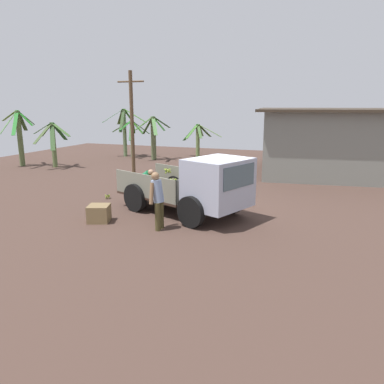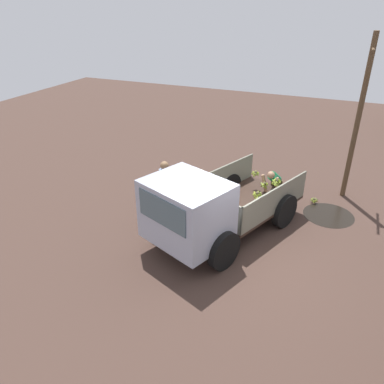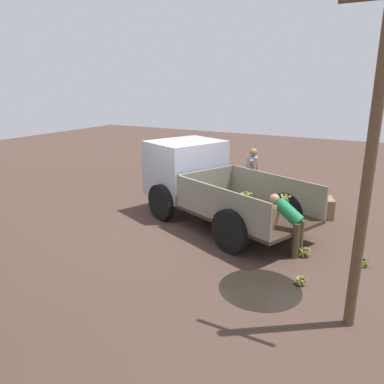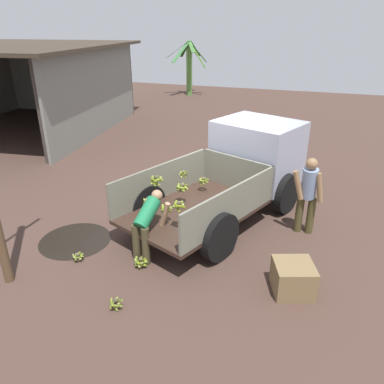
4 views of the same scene
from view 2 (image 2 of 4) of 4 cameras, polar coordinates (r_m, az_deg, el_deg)
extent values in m
plane|color=#45312A|center=(9.73, 5.67, -9.19)|extent=(36.00, 36.00, 0.00)
cylinder|color=black|center=(11.94, 20.08, -3.33)|extent=(1.48, 1.48, 0.01)
cube|color=#37261D|center=(10.92, 8.21, -1.63)|extent=(3.51, 2.93, 0.08)
cube|color=gray|center=(10.26, 12.60, -1.32)|extent=(2.80, 1.16, 0.79)
cube|color=gray|center=(11.23, 4.50, 1.96)|extent=(2.80, 1.16, 0.79)
cube|color=gray|center=(9.69, 3.09, -2.44)|extent=(0.77, 1.83, 0.79)
cube|color=#A5ABBF|center=(8.97, -0.80, -2.93)|extent=(2.15, 2.35, 1.53)
cube|color=#4C606B|center=(8.36, -4.65, -3.06)|extent=(0.60, 1.43, 0.67)
cylinder|color=black|center=(8.97, 4.90, -8.90)|extent=(0.98, 0.56, 0.97)
cylinder|color=black|center=(10.14, -3.86, -4.13)|extent=(0.98, 0.56, 0.97)
cylinder|color=black|center=(10.80, 13.91, -2.80)|extent=(0.98, 0.56, 0.97)
cylinder|color=black|center=(11.79, 5.63, 0.63)|extent=(0.98, 0.56, 0.97)
sphere|color=brown|center=(11.43, 9.67, 3.02)|extent=(0.08, 0.08, 0.08)
cylinder|color=#91A138|center=(11.43, 9.35, 2.71)|extent=(0.17, 0.13, 0.15)
cylinder|color=olive|center=(11.38, 9.70, 2.68)|extent=(0.11, 0.19, 0.11)
cylinder|color=olive|center=(11.43, 10.02, 2.77)|extent=(0.19, 0.05, 0.11)
cylinder|color=olive|center=(11.50, 9.77, 2.75)|extent=(0.09, 0.15, 0.17)
cylinder|color=olive|center=(11.50, 9.44, 2.96)|extent=(0.17, 0.16, 0.12)
sphere|color=#48412F|center=(10.64, 12.81, 1.70)|extent=(0.08, 0.08, 0.08)
cylinder|color=olive|center=(10.63, 12.38, 1.38)|extent=(0.19, 0.16, 0.14)
cylinder|color=#9BA842|center=(10.61, 12.60, 1.21)|extent=(0.09, 0.19, 0.17)
cylinder|color=olive|center=(10.63, 12.96, 1.16)|extent=(0.16, 0.15, 0.19)
cylinder|color=olive|center=(10.68, 13.18, 1.34)|extent=(0.20, 0.09, 0.16)
cylinder|color=olive|center=(10.72, 12.99, 1.40)|extent=(0.13, 0.18, 0.19)
cylinder|color=olive|center=(10.73, 12.72, 1.46)|extent=(0.10, 0.18, 0.19)
cylinder|color=#8CA52D|center=(10.69, 12.37, 1.61)|extent=(0.22, 0.10, 0.12)
sphere|color=brown|center=(9.90, 7.49, -2.50)|extent=(0.08, 0.08, 0.08)
cylinder|color=olive|center=(9.98, 7.69, -2.62)|extent=(0.09, 0.18, 0.13)
cylinder|color=olive|center=(9.99, 7.36, -2.49)|extent=(0.13, 0.18, 0.10)
cylinder|color=olive|center=(9.95, 7.09, -2.72)|extent=(0.17, 0.04, 0.13)
cylinder|color=olive|center=(9.88, 7.11, -2.81)|extent=(0.14, 0.17, 0.10)
cylinder|color=olive|center=(9.90, 7.46, -3.02)|extent=(0.08, 0.15, 0.17)
cylinder|color=olive|center=(9.89, 7.77, -2.92)|extent=(0.17, 0.11, 0.13)
cylinder|color=#93A22E|center=(9.95, 7.77, -2.86)|extent=(0.15, 0.09, 0.16)
sphere|color=brown|center=(11.28, 11.01, 1.31)|extent=(0.08, 0.08, 0.08)
cylinder|color=#98AD2E|center=(11.36, 11.07, 1.11)|extent=(0.07, 0.16, 0.16)
cylinder|color=olive|center=(11.34, 10.76, 1.16)|extent=(0.17, 0.13, 0.14)
cylinder|color=#94A845|center=(11.27, 10.70, 1.03)|extent=(0.16, 0.16, 0.13)
cylinder|color=#8CA62D|center=(11.27, 11.03, 0.87)|extent=(0.11, 0.15, 0.17)
cylinder|color=olive|center=(11.31, 11.36, 1.12)|extent=(0.19, 0.11, 0.11)
sphere|color=#463F2D|center=(11.27, 12.87, 1.88)|extent=(0.07, 0.07, 0.07)
cylinder|color=olive|center=(11.24, 12.84, 1.55)|extent=(0.06, 0.14, 0.11)
cylinder|color=olive|center=(11.27, 13.11, 1.62)|extent=(0.14, 0.05, 0.11)
cylinder|color=olive|center=(11.30, 13.13, 1.77)|extent=(0.14, 0.12, 0.08)
cylinder|color=#8EA728|center=(11.33, 12.82, 1.80)|extent=(0.07, 0.14, 0.10)
cylinder|color=olive|center=(11.30, 12.63, 1.70)|extent=(0.13, 0.06, 0.12)
cylinder|color=olive|center=(11.25, 12.62, 1.64)|extent=(0.12, 0.12, 0.10)
sphere|color=brown|center=(9.98, 10.17, -0.89)|extent=(0.06, 0.06, 0.06)
cylinder|color=olive|center=(10.02, 9.84, -1.10)|extent=(0.14, 0.03, 0.12)
cylinder|color=olive|center=(9.96, 9.95, -1.23)|extent=(0.08, 0.15, 0.10)
cylinder|color=#99AF35|center=(9.96, 10.37, -1.25)|extent=(0.14, 0.12, 0.10)
cylinder|color=#A2AE45|center=(10.03, 10.40, -1.19)|extent=(0.13, 0.09, 0.14)
cylinder|color=#60741B|center=(10.05, 10.12, -1.09)|extent=(0.07, 0.13, 0.14)
sphere|color=brown|center=(10.47, 9.95, -0.16)|extent=(0.09, 0.09, 0.09)
cylinder|color=#5D731C|center=(10.44, 10.24, -0.55)|extent=(0.19, 0.15, 0.11)
cylinder|color=olive|center=(10.50, 10.36, -0.43)|extent=(0.20, 0.10, 0.13)
cylinder|color=olive|center=(10.56, 10.04, -0.27)|extent=(0.05, 0.19, 0.14)
cylinder|color=#9BAE34|center=(10.55, 9.70, -0.18)|extent=(0.17, 0.17, 0.11)
cylinder|color=#9AAB31|center=(10.49, 9.51, -0.44)|extent=(0.20, 0.11, 0.14)
cylinder|color=olive|center=(10.43, 9.81, -0.63)|extent=(0.05, 0.19, 0.14)
cylinder|color=brown|center=(12.41, 23.93, 9.83)|extent=(0.16, 0.16, 5.01)
cylinder|color=brown|center=(12.03, 25.87, 19.10)|extent=(1.23, 0.07, 0.07)
cylinder|color=#463F21|center=(11.03, -4.80, -1.72)|extent=(0.17, 0.17, 0.84)
cylinder|color=#463F21|center=(10.94, -3.69, -1.96)|extent=(0.17, 0.17, 0.84)
cylinder|color=#8096B9|center=(10.67, -4.28, 1.76)|extent=(0.40, 0.32, 0.69)
sphere|color=#8C6746|center=(10.54, -4.22, 4.07)|extent=(0.24, 0.24, 0.24)
cylinder|color=#8C6746|center=(10.85, -5.06, 1.99)|extent=(0.11, 0.22, 0.63)
cylinder|color=#8C6746|center=(10.70, -2.98, 1.72)|extent=(0.11, 0.28, 0.63)
cylinder|color=#433A25|center=(12.05, 13.12, 0.08)|extent=(0.17, 0.17, 0.77)
cylinder|color=#433A25|center=(12.11, 12.16, 0.33)|extent=(0.17, 0.17, 0.77)
cylinder|color=#1D7A48|center=(11.63, 12.47, 2.14)|extent=(0.70, 0.39, 0.57)
sphere|color=tan|center=(11.24, 11.95, 2.57)|extent=(0.22, 0.22, 0.22)
cylinder|color=tan|center=(11.42, 12.84, 0.83)|extent=(0.13, 0.18, 0.58)
cylinder|color=tan|center=(11.49, 10.99, 1.26)|extent=(0.14, 0.27, 0.57)
sphere|color=#403929|center=(13.36, 12.92, 1.82)|extent=(0.06, 0.06, 0.06)
cylinder|color=olive|center=(13.38, 12.64, 1.58)|extent=(0.16, 0.08, 0.15)
cylinder|color=olive|center=(13.32, 12.77, 1.52)|extent=(0.08, 0.17, 0.12)
cylinder|color=#89A73D|center=(13.35, 13.06, 1.47)|extent=(0.14, 0.12, 0.15)
cylinder|color=olive|center=(13.40, 13.18, 1.63)|extent=(0.17, 0.10, 0.12)
cylinder|color=olive|center=(13.43, 12.94, 1.63)|extent=(0.04, 0.14, 0.16)
cylinder|color=olive|center=(13.43, 12.74, 1.80)|extent=(0.14, 0.16, 0.10)
sphere|color=brown|center=(12.42, 18.16, -1.03)|extent=(0.07, 0.07, 0.07)
cylinder|color=olive|center=(12.49, 18.03, -1.04)|extent=(0.10, 0.16, 0.09)
cylinder|color=olive|center=(12.46, 17.86, -1.08)|extent=(0.16, 0.08, 0.09)
cylinder|color=#86A221|center=(12.40, 17.89, -1.25)|extent=(0.14, 0.13, 0.10)
cylinder|color=olive|center=(12.39, 18.07, -1.34)|extent=(0.05, 0.16, 0.11)
cylinder|color=olive|center=(12.40, 18.34, -1.32)|extent=(0.14, 0.13, 0.10)
cylinder|color=olive|center=(12.46, 18.31, -1.31)|extent=(0.13, 0.07, 0.15)
cylinder|color=olive|center=(12.48, 18.33, -1.10)|extent=(0.12, 0.15, 0.09)
sphere|color=brown|center=(12.31, 12.44, -0.37)|extent=(0.08, 0.08, 0.08)
cylinder|color=#9EAD28|center=(12.28, 12.33, -0.80)|extent=(0.05, 0.19, 0.17)
cylinder|color=olive|center=(12.31, 12.60, -0.81)|extent=(0.17, 0.15, 0.18)
cylinder|color=olive|center=(12.35, 12.79, -0.57)|extent=(0.21, 0.12, 0.13)
cylinder|color=olive|center=(12.39, 12.65, -0.52)|extent=(0.14, 0.19, 0.15)
cylinder|color=olive|center=(12.40, 12.30, -0.42)|extent=(0.14, 0.20, 0.14)
cylinder|color=olive|center=(12.36, 12.06, -0.51)|extent=(0.21, 0.08, 0.14)
cylinder|color=#8DA930|center=(12.30, 12.07, -0.64)|extent=(0.19, 0.16, 0.14)
cube|color=olive|center=(12.75, 0.19, 1.85)|extent=(0.83, 0.83, 0.53)
camera|label=1|loc=(14.76, -51.75, 8.93)|focal=35.00mm
camera|label=3|loc=(13.78, 48.24, 9.15)|focal=35.00mm
camera|label=4|loc=(16.70, 7.67, 21.81)|focal=35.00mm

